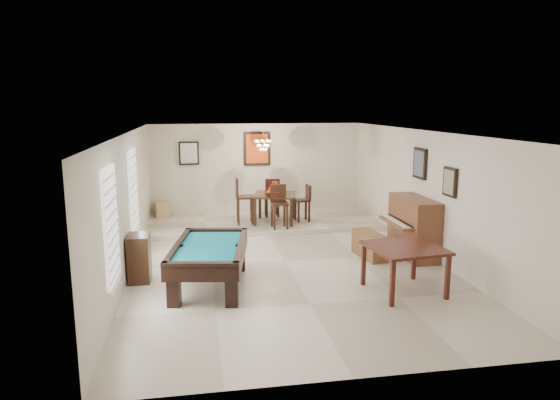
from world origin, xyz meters
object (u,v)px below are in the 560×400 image
object	(u,v)px
apothecary_chest	(139,258)
piano_bench	(370,245)
chandelier	(263,141)
dining_chair_west	(245,201)
square_table	(404,269)
flower_vase	(275,185)
dining_chair_east	(302,203)
dining_chair_north	(272,197)
dining_table	(275,206)
dining_chair_south	(280,207)
corner_bench	(162,209)
pool_table	(210,266)
upright_piano	(407,227)

from	to	relation	value
apothecary_chest	piano_bench	bearing A→B (deg)	7.82
chandelier	dining_chair_west	bearing A→B (deg)	-149.65
square_table	flower_vase	world-z (taller)	flower_vase
dining_chair_east	chandelier	xyz separation A→B (m)	(-0.99, 0.29, 1.60)
flower_vase	dining_chair_north	distance (m)	0.85
apothecary_chest	dining_table	size ratio (longest dim) A/B	0.81
dining_chair_south	corner_bench	size ratio (longest dim) A/B	2.42
piano_bench	chandelier	xyz separation A→B (m)	(-1.78, 3.25, 1.94)
square_table	chandelier	world-z (taller)	chandelier
pool_table	dining_chair_south	size ratio (longest dim) A/B	2.04
piano_bench	corner_bench	bearing A→B (deg)	136.77
upright_piano	flower_vase	size ratio (longest dim) A/B	6.91
square_table	chandelier	xyz separation A→B (m)	(-1.68, 5.20, 1.80)
pool_table	corner_bench	xyz separation A→B (m)	(-1.14, 5.33, -0.04)
dining_table	dining_chair_east	world-z (taller)	dining_chair_east
dining_chair_south	flower_vase	bearing A→B (deg)	88.18
upright_piano	piano_bench	distance (m)	0.87
dining_chair_south	dining_chair_east	size ratio (longest dim) A/B	1.12
dining_table	dining_chair_north	xyz separation A→B (m)	(0.03, 0.72, 0.10)
upright_piano	chandelier	xyz separation A→B (m)	(-2.57, 3.27, 1.58)
square_table	corner_bench	xyz separation A→B (m)	(-4.36, 6.14, -0.08)
piano_bench	dining_chair_north	size ratio (longest dim) A/B	0.89
pool_table	piano_bench	distance (m)	3.51
apothecary_chest	square_table	bearing A→B (deg)	-16.51
square_table	dining_chair_south	bearing A→B (deg)	108.35
flower_vase	piano_bench	bearing A→B (deg)	-62.90
dining_chair_south	dining_chair_west	xyz separation A→B (m)	(-0.79, 0.65, 0.06)
pool_table	corner_bench	size ratio (longest dim) A/B	4.93
piano_bench	dining_table	distance (m)	3.34
square_table	dining_chair_north	bearing A→B (deg)	103.85
dining_table	flower_vase	distance (m)	0.54
pool_table	dining_chair_east	xyz separation A→B (m)	(2.53, 4.10, 0.24)
dining_chair_west	upright_piano	bearing A→B (deg)	-132.83
piano_bench	dining_table	world-z (taller)	dining_table
dining_chair_north	dining_chair_east	distance (m)	1.00
pool_table	upright_piano	size ratio (longest dim) A/B	1.48
square_table	dining_chair_east	size ratio (longest dim) A/B	1.20
dining_chair_south	piano_bench	bearing A→B (deg)	-59.18
dining_chair_east	corner_bench	distance (m)	3.88
upright_piano	dining_chair_west	world-z (taller)	dining_chair_west
square_table	upright_piano	xyz separation A→B (m)	(0.89, 1.93, 0.22)
flower_vase	dining_chair_north	world-z (taller)	flower_vase
dining_table	dining_chair_east	distance (m)	0.72
pool_table	flower_vase	world-z (taller)	flower_vase
square_table	dining_chair_east	bearing A→B (deg)	98.03
dining_table	dining_chair_east	bearing A→B (deg)	-0.16
pool_table	dining_chair_north	distance (m)	5.16
piano_bench	corner_bench	distance (m)	6.12
piano_bench	dining_table	size ratio (longest dim) A/B	0.90
dining_chair_east	upright_piano	bearing A→B (deg)	23.11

